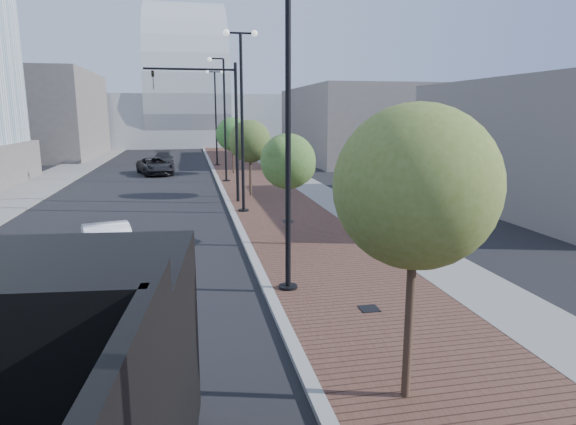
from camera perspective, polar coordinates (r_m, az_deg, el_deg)
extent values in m
cube|color=#4C2D23|center=(44.31, -3.98, 4.72)|extent=(7.00, 140.00, 0.12)
cube|color=slate|center=(44.73, -0.54, 4.82)|extent=(2.40, 140.00, 0.13)
cube|color=gray|center=(44.00, -8.52, 4.59)|extent=(0.30, 140.00, 0.14)
cube|color=slate|center=(45.27, -25.21, 3.80)|extent=(4.00, 140.00, 0.12)
cube|color=black|center=(7.22, -23.26, -16.59)|extent=(3.13, 3.24, 2.98)
cube|color=black|center=(8.94, -19.82, -17.71)|extent=(2.79, 0.83, 1.49)
cylinder|color=black|center=(9.07, -28.36, -20.53)|extent=(0.46, 1.29, 1.26)
cylinder|color=silver|center=(9.07, -28.36, -20.53)|extent=(0.45, 0.72, 0.69)
cylinder|color=black|center=(8.49, -12.00, -21.64)|extent=(0.46, 1.29, 1.26)
cylinder|color=silver|center=(8.49, -12.00, -21.64)|extent=(0.45, 0.72, 0.69)
imported|color=white|center=(18.06, -20.07, -3.73)|extent=(2.56, 4.61, 1.44)
imported|color=black|center=(44.28, -15.13, 5.23)|extent=(3.76, 5.76, 1.47)
imported|color=black|center=(51.30, -14.22, 6.03)|extent=(2.20, 4.89, 1.39)
imported|color=black|center=(20.94, 10.90, -0.45)|extent=(0.81, 0.62, 1.98)
cylinder|color=black|center=(14.83, 0.01, -8.79)|extent=(0.56, 0.56, 0.20)
cylinder|color=black|center=(13.93, 0.01, 8.93)|extent=(0.16, 0.16, 9.00)
cylinder|color=black|center=(26.29, -5.15, 0.15)|extent=(0.56, 0.56, 0.20)
cylinder|color=black|center=(25.80, -5.33, 10.04)|extent=(0.16, 0.16, 9.00)
cylinder|color=black|center=(26.08, -5.53, 19.98)|extent=(1.40, 0.10, 0.10)
sphere|color=silver|center=(26.01, -7.16, 19.96)|extent=(0.32, 0.32, 0.32)
sphere|color=silver|center=(26.16, -3.91, 19.97)|extent=(0.32, 0.32, 0.32)
cylinder|color=black|center=(38.09, -7.14, 3.62)|extent=(0.56, 0.56, 0.20)
cylinder|color=black|center=(37.75, -7.31, 10.43)|extent=(0.16, 0.16, 9.00)
cylinder|color=black|center=(37.91, -8.28, 17.23)|extent=(1.00, 0.10, 0.10)
sphere|color=silver|center=(37.87, -9.07, 17.10)|extent=(0.32, 0.32, 0.32)
cylinder|color=black|center=(49.98, -8.19, 5.44)|extent=(0.56, 0.56, 0.20)
cylinder|color=black|center=(49.72, -8.34, 10.63)|extent=(0.16, 0.16, 9.00)
cylinder|color=black|center=(49.87, -8.49, 15.80)|extent=(1.40, 0.10, 0.10)
sphere|color=silver|center=(49.84, -9.33, 15.78)|extent=(0.32, 0.32, 0.32)
sphere|color=silver|center=(49.91, -7.66, 15.82)|extent=(0.32, 0.32, 0.32)
cylinder|color=black|center=(28.80, -5.96, 8.94)|extent=(0.18, 0.18, 8.00)
cylinder|color=black|center=(28.74, -11.28, 15.97)|extent=(5.00, 0.12, 0.12)
imported|color=black|center=(28.75, -15.35, 14.59)|extent=(0.16, 0.20, 1.00)
cylinder|color=#382619|center=(9.15, 13.92, -10.45)|extent=(0.16, 0.16, 3.74)
sphere|color=#516522|center=(8.60, 14.60, 2.92)|extent=(2.82, 2.82, 2.82)
sphere|color=#516522|center=(9.08, 15.97, 1.57)|extent=(1.98, 1.98, 1.98)
sphere|color=#516522|center=(8.15, 13.74, 5.17)|extent=(1.69, 1.69, 1.69)
cylinder|color=#382619|center=(19.36, -0.01, 0.60)|extent=(0.16, 0.16, 3.17)
sphere|color=#3B6221|center=(19.10, -0.01, 5.95)|extent=(2.16, 2.16, 2.16)
sphere|color=#3B6221|center=(19.50, 0.98, 5.39)|extent=(1.51, 1.51, 1.51)
sphere|color=#3B6221|center=(18.72, -0.73, 6.81)|extent=(1.29, 1.29, 1.29)
cylinder|color=#382619|center=(31.08, -4.38, 4.78)|extent=(0.16, 0.16, 3.28)
sphere|color=#3B521C|center=(30.92, -4.43, 8.23)|extent=(2.64, 2.64, 2.64)
sphere|color=#3B521C|center=(31.28, -3.76, 7.85)|extent=(1.85, 1.85, 1.85)
sphere|color=#3B521C|center=(30.57, -4.94, 8.80)|extent=(1.58, 1.58, 1.58)
cylinder|color=#382619|center=(42.96, -6.36, 6.55)|extent=(0.16, 0.16, 3.22)
sphere|color=#2C6422|center=(42.84, -6.42, 9.00)|extent=(2.86, 2.86, 2.86)
sphere|color=#2C6422|center=(43.19, -5.91, 8.72)|extent=(2.00, 2.00, 2.00)
sphere|color=#2C6422|center=(42.51, -6.80, 9.41)|extent=(1.72, 1.72, 1.72)
cube|color=#A9AFB3|center=(88.65, -11.46, 10.43)|extent=(50.00, 28.00, 8.00)
cube|color=#615A57|center=(66.10, -27.48, 9.99)|extent=(14.00, 20.00, 10.00)
cube|color=#69625E|center=(56.64, 7.44, 10.11)|extent=(12.00, 22.00, 8.00)
cube|color=slate|center=(31.11, 29.25, 6.82)|extent=(10.00, 16.00, 7.00)
cube|color=black|center=(13.50, 9.38, -10.92)|extent=(0.50, 0.50, 0.02)
cube|color=black|center=(23.65, -0.01, -1.01)|extent=(0.50, 0.50, 0.02)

